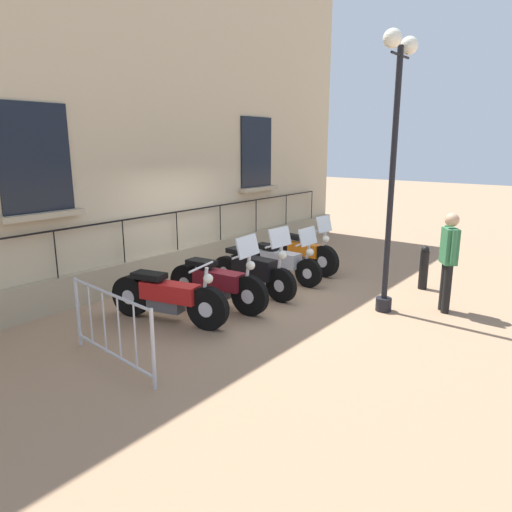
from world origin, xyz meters
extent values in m
plane|color=#9E7A5B|center=(0.00, 0.00, 0.00)|extent=(60.00, 60.00, 0.00)
cube|color=#C6B28E|center=(-2.25, 0.00, 3.64)|extent=(0.60, 13.63, 7.27)
cube|color=tan|center=(-1.87, 0.00, 0.31)|extent=(0.20, 13.63, 0.61)
cube|color=black|center=(-1.93, 3.00, 2.70)|extent=(0.06, 1.25, 1.80)
cube|color=tan|center=(-1.85, 3.00, 1.75)|extent=(0.24, 1.45, 0.10)
cube|color=black|center=(-1.93, -3.00, 2.70)|extent=(0.06, 1.25, 1.80)
cube|color=tan|center=(-1.85, -3.00, 1.75)|extent=(0.24, 1.45, 0.10)
cube|color=black|center=(-1.83, 0.00, 1.47)|extent=(0.03, 11.45, 0.03)
cylinder|color=black|center=(-1.83, -2.86, 1.04)|extent=(0.02, 0.02, 0.85)
cylinder|color=black|center=(-1.83, -1.43, 1.04)|extent=(0.02, 0.02, 0.85)
cylinder|color=black|center=(-1.83, 0.00, 1.04)|extent=(0.02, 0.02, 0.85)
cylinder|color=black|center=(-1.83, 1.43, 1.04)|extent=(0.02, 0.02, 0.85)
cylinder|color=black|center=(-1.83, 2.86, 1.04)|extent=(0.02, 0.02, 0.85)
cylinder|color=black|center=(-1.83, 4.29, 1.04)|extent=(0.02, 0.02, 0.85)
cylinder|color=black|center=(-1.83, 5.72, 1.04)|extent=(0.02, 0.02, 0.85)
cylinder|color=black|center=(0.85, -1.86, 0.36)|extent=(0.73, 0.32, 0.72)
cylinder|color=silver|center=(0.85, -1.86, 0.36)|extent=(0.28, 0.23, 0.25)
cylinder|color=black|center=(-0.64, -2.22, 0.36)|extent=(0.73, 0.32, 0.72)
cylinder|color=silver|center=(-0.64, -2.22, 0.36)|extent=(0.28, 0.23, 0.25)
cube|color=red|center=(0.16, -2.03, 0.54)|extent=(1.07, 0.55, 0.29)
cube|color=#4C4C51|center=(0.06, -2.05, 0.32)|extent=(0.66, 0.39, 0.25)
cube|color=black|center=(-0.24, -2.13, 0.77)|extent=(0.63, 0.42, 0.10)
cylinder|color=silver|center=(0.80, -1.87, 0.70)|extent=(0.17, 0.10, 0.69)
cylinder|color=silver|center=(0.76, -1.89, 1.04)|extent=(0.20, 0.70, 0.04)
sphere|color=white|center=(0.87, -1.86, 0.86)|extent=(0.16, 0.16, 0.16)
cylinder|color=silver|center=(-0.18, -1.93, 0.20)|extent=(0.92, 0.29, 0.08)
cylinder|color=black|center=(0.98, -0.94, 0.36)|extent=(0.72, 0.20, 0.71)
cylinder|color=silver|center=(0.98, -0.94, 0.36)|extent=(0.26, 0.18, 0.25)
cylinder|color=black|center=(-0.44, -1.08, 0.36)|extent=(0.72, 0.20, 0.71)
cylinder|color=silver|center=(-0.44, -1.08, 0.36)|extent=(0.26, 0.18, 0.25)
cube|color=maroon|center=(0.32, -1.01, 0.55)|extent=(1.00, 0.42, 0.31)
cube|color=#4C4C51|center=(0.22, -1.02, 0.32)|extent=(0.61, 0.32, 0.25)
cube|color=black|center=(-0.07, -1.04, 0.80)|extent=(0.57, 0.35, 0.10)
cylinder|color=silver|center=(0.93, -0.95, 0.72)|extent=(0.16, 0.07, 0.74)
cylinder|color=silver|center=(0.88, -0.95, 1.09)|extent=(0.10, 0.73, 0.04)
sphere|color=white|center=(1.00, -0.94, 0.91)|extent=(0.16, 0.16, 0.16)
cylinder|color=silver|center=(0.01, -0.85, 0.20)|extent=(0.88, 0.16, 0.08)
cube|color=silver|center=(0.94, -0.95, 1.24)|extent=(0.18, 0.60, 0.36)
cylinder|color=black|center=(1.01, -0.03, 0.33)|extent=(0.67, 0.16, 0.66)
cylinder|color=silver|center=(1.01, -0.03, 0.33)|extent=(0.24, 0.15, 0.23)
cylinder|color=black|center=(-0.45, 0.05, 0.33)|extent=(0.67, 0.16, 0.66)
cylinder|color=silver|center=(-0.45, 0.05, 0.33)|extent=(0.24, 0.15, 0.23)
cube|color=black|center=(0.33, 0.01, 0.57)|extent=(0.97, 0.37, 0.39)
cube|color=#4C4C51|center=(0.23, 0.01, 0.30)|extent=(0.58, 0.28, 0.23)
cube|color=black|center=(-0.05, 0.03, 0.83)|extent=(0.55, 0.31, 0.10)
cylinder|color=silver|center=(0.96, -0.03, 0.71)|extent=(0.16, 0.07, 0.78)
cylinder|color=silver|center=(0.91, -0.02, 1.10)|extent=(0.07, 0.69, 0.04)
sphere|color=white|center=(1.03, -0.03, 0.92)|extent=(0.16, 0.16, 0.16)
cylinder|color=silver|center=(0.05, 0.20, 0.18)|extent=(0.86, 0.13, 0.08)
cube|color=silver|center=(0.97, -0.03, 1.25)|extent=(0.15, 0.57, 0.36)
cylinder|color=black|center=(0.93, 1.09, 0.31)|extent=(0.61, 0.11, 0.61)
cylinder|color=silver|center=(0.93, 1.09, 0.31)|extent=(0.21, 0.13, 0.21)
cylinder|color=black|center=(-0.59, 1.08, 0.31)|extent=(0.61, 0.11, 0.61)
cylinder|color=silver|center=(-0.59, 1.08, 0.31)|extent=(0.21, 0.13, 0.21)
cube|color=#B2B2BC|center=(0.22, 1.09, 0.50)|extent=(0.88, 0.33, 0.32)
cube|color=#4C4C51|center=(0.12, 1.09, 0.27)|extent=(0.53, 0.26, 0.21)
cube|color=black|center=(-0.14, 1.09, 0.73)|extent=(0.49, 0.29, 0.10)
cylinder|color=silver|center=(0.88, 1.09, 0.62)|extent=(0.16, 0.06, 0.64)
cylinder|color=silver|center=(0.83, 1.09, 0.93)|extent=(0.04, 0.71, 0.04)
sphere|color=white|center=(0.95, 1.09, 0.75)|extent=(0.16, 0.16, 0.16)
cylinder|color=silver|center=(-0.05, 1.26, 0.17)|extent=(0.79, 0.08, 0.08)
cube|color=silver|center=(0.89, 1.09, 1.08)|extent=(0.13, 0.58, 0.36)
cylinder|color=black|center=(0.79, 1.99, 0.36)|extent=(0.73, 0.24, 0.72)
cylinder|color=silver|center=(0.79, 1.99, 0.36)|extent=(0.27, 0.19, 0.25)
cylinder|color=black|center=(-0.47, 2.15, 0.36)|extent=(0.73, 0.24, 0.72)
cylinder|color=silver|center=(-0.47, 2.15, 0.36)|extent=(0.27, 0.19, 0.25)
cube|color=orange|center=(0.21, 2.06, 0.54)|extent=(0.87, 0.36, 0.29)
cube|color=#4C4C51|center=(0.11, 2.08, 0.32)|extent=(0.53, 0.26, 0.25)
cube|color=black|center=(-0.14, 2.11, 0.79)|extent=(0.50, 0.28, 0.10)
cylinder|color=silver|center=(0.74, 1.99, 0.71)|extent=(0.17, 0.08, 0.70)
cylinder|color=silver|center=(0.69, 2.00, 1.05)|extent=(0.11, 0.54, 0.04)
sphere|color=white|center=(0.81, 1.98, 0.87)|extent=(0.16, 0.16, 0.16)
cylinder|color=silver|center=(-0.03, 2.23, 0.20)|extent=(0.77, 0.18, 0.08)
cube|color=silver|center=(0.75, 1.99, 1.20)|extent=(0.18, 0.46, 0.36)
cylinder|color=black|center=(2.75, 0.71, 0.12)|extent=(0.28, 0.28, 0.24)
cylinder|color=black|center=(2.75, 0.71, 2.23)|extent=(0.10, 0.10, 4.46)
cylinder|color=black|center=(2.75, 0.54, 4.31)|extent=(0.04, 0.35, 0.04)
sphere|color=white|center=(2.75, 0.36, 4.50)|extent=(0.29, 0.29, 0.29)
cylinder|color=black|center=(2.75, 0.89, 4.31)|extent=(0.04, 0.35, 0.04)
sphere|color=white|center=(2.75, 1.06, 4.50)|extent=(0.29, 0.29, 0.29)
cylinder|color=#B7B7BF|center=(-0.24, -3.48, 0.53)|extent=(0.05, 0.05, 1.05)
cylinder|color=#B7B7BF|center=(1.66, -3.66, 0.53)|extent=(0.05, 0.05, 1.05)
cylinder|color=#B7B7BF|center=(0.71, -3.57, 1.02)|extent=(1.90, 0.22, 0.04)
cylinder|color=#B7B7BF|center=(0.71, -3.57, 0.15)|extent=(1.90, 0.22, 0.04)
cylinder|color=#B7B7BF|center=(0.14, -3.52, 0.60)|extent=(0.02, 0.02, 0.87)
cylinder|color=#B7B7BF|center=(0.52, -3.55, 0.60)|extent=(0.02, 0.02, 0.87)
cylinder|color=#B7B7BF|center=(0.90, -3.59, 0.60)|extent=(0.02, 0.02, 0.87)
cylinder|color=#B7B7BF|center=(1.28, -3.62, 0.60)|extent=(0.02, 0.02, 0.87)
cylinder|color=black|center=(2.85, 2.45, 0.40)|extent=(0.18, 0.18, 0.79)
sphere|color=black|center=(2.85, 2.45, 0.83)|extent=(0.16, 0.16, 0.16)
cylinder|color=black|center=(3.57, 1.41, 0.44)|extent=(0.14, 0.14, 0.88)
cylinder|color=black|center=(3.66, 1.28, 0.44)|extent=(0.14, 0.14, 0.88)
cube|color=#337247|center=(3.61, 1.35, 1.20)|extent=(0.38, 0.42, 0.63)
sphere|color=tan|center=(3.61, 1.35, 1.66)|extent=(0.24, 0.24, 0.24)
cylinder|color=#337247|center=(3.49, 1.53, 1.23)|extent=(0.09, 0.09, 0.60)
cylinder|color=#337247|center=(3.73, 1.16, 1.23)|extent=(0.09, 0.09, 0.60)
camera|label=1|loc=(5.86, -7.04, 2.95)|focal=33.07mm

